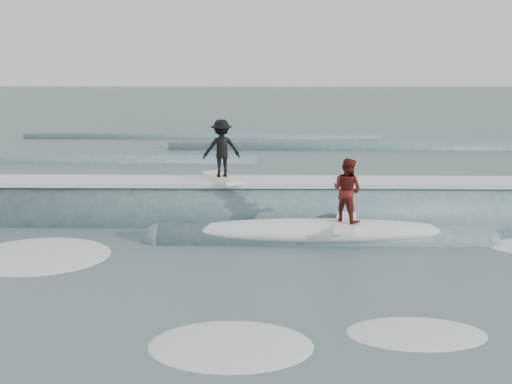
{
  "coord_description": "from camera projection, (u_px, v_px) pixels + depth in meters",
  "views": [
    {
      "loc": [
        0.24,
        -12.73,
        5.06
      ],
      "look_at": [
        0.0,
        3.59,
        1.1
      ],
      "focal_mm": 40.0,
      "sensor_mm": 36.0,
      "label": 1
    }
  ],
  "objects": [
    {
      "name": "whitewater",
      "position": [
        264.0,
        281.0,
        13.02
      ],
      "size": [
        16.39,
        7.39,
        0.1
      ],
      "color": "white",
      "rests_on": "ground"
    },
    {
      "name": "surfer_red",
      "position": [
        347.0,
        193.0,
        15.52
      ],
      "size": [
        1.08,
        2.07,
        1.86
      ],
      "color": "white",
      "rests_on": "ground"
    },
    {
      "name": "breaking_wave",
      "position": [
        262.0,
        219.0,
        17.78
      ],
      "size": [
        24.04,
        3.97,
        2.38
      ],
      "color": "#37585D",
      "rests_on": "ground"
    },
    {
      "name": "ground",
      "position": [
        254.0,
        272.0,
        13.56
      ],
      "size": [
        160.0,
        160.0,
        0.0
      ],
      "primitive_type": "plane",
      "color": "#3A4F55",
      "rests_on": "ground"
    },
    {
      "name": "surfer_black",
      "position": [
        222.0,
        150.0,
        17.52
      ],
      "size": [
        1.43,
        2.02,
        1.86
      ],
      "color": "white",
      "rests_on": "ground"
    },
    {
      "name": "far_swells",
      "position": [
        224.0,
        150.0,
        30.74
      ],
      "size": [
        39.17,
        8.65,
        0.8
      ],
      "color": "#37585D",
      "rests_on": "ground"
    }
  ]
}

